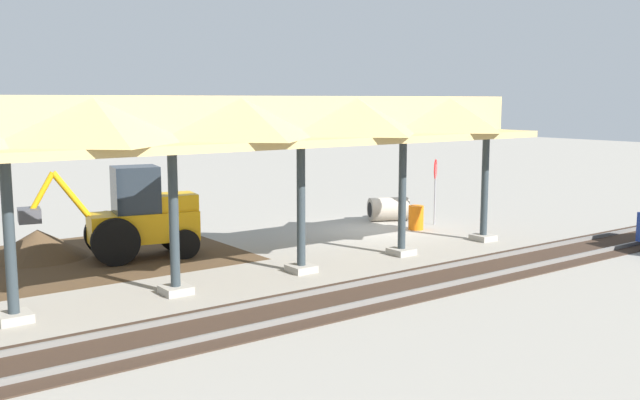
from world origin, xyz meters
name	(u,v)px	position (x,y,z in m)	size (l,w,h in m)	color
ground_plane	(378,230)	(0.00, 0.00, 0.00)	(120.00, 120.00, 0.00)	gray
dirt_work_zone	(92,257)	(10.14, -1.70, 0.00)	(8.60, 7.00, 0.01)	#4C3823
platform_canopy	(171,126)	(9.84, 3.67, 4.18)	(24.09, 3.20, 4.90)	#9E998E
rail_tracks	(523,261)	(0.00, 6.58, 0.03)	(60.00, 2.58, 0.15)	slate
stop_sign	(435,178)	(-2.51, 0.45, 1.83)	(0.62, 0.48, 2.54)	gray
backhoe	(138,217)	(8.98, -0.73, 1.27)	(5.21, 2.24, 2.82)	orange
dirt_mound	(39,257)	(11.43, -2.70, 0.00)	(6.09, 6.09, 1.72)	#4C3823
concrete_pipe	(388,209)	(-1.67, -1.27, 0.47)	(1.79, 1.50, 0.94)	#9E9384
traffic_barrel	(416,218)	(-1.18, 0.80, 0.45)	(0.56, 0.56, 0.90)	orange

